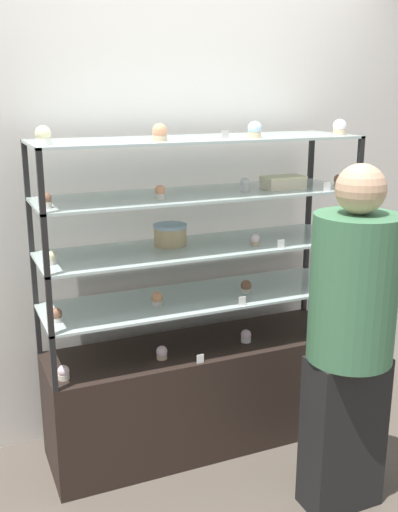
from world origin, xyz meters
The scene contains 34 objects.
ground_plane centered at (0.00, 0.00, 0.00)m, with size 20.00×20.00×0.00m, color brown.
back_wall centered at (0.00, 0.37, 1.30)m, with size 8.00×0.05×2.60m.
display_base centered at (0.00, 0.00, 0.28)m, with size 1.57×0.45×0.56m.
display_riser_lower centered at (0.00, 0.00, 0.81)m, with size 1.57×0.45×0.26m.
display_riser_middle centered at (0.00, 0.00, 1.07)m, with size 1.57×0.45×0.26m.
display_riser_upper centered at (0.00, 0.00, 1.34)m, with size 1.57×0.45×0.26m.
display_riser_top centered at (0.00, 0.00, 1.60)m, with size 1.57×0.45×0.26m.
layer_cake_centerpiece centered at (-0.12, 0.07, 1.14)m, with size 0.17×0.17×0.10m.
sheet_cake_frosted centered at (0.44, -0.04, 1.38)m, with size 0.21×0.12×0.06m.
cupcake_0 centered at (-0.72, -0.11, 0.60)m, with size 0.05×0.05×0.07m.
cupcake_1 centered at (-0.24, -0.09, 0.60)m, with size 0.05×0.05×0.07m.
cupcake_2 centered at (0.24, -0.07, 0.60)m, with size 0.05×0.05×0.07m.
cupcake_3 centered at (0.72, -0.04, 0.60)m, with size 0.05×0.05×0.07m.
price_tag_0 centered at (-0.08, -0.21, 0.59)m, with size 0.04×0.00×0.04m.
cupcake_4 centered at (-0.73, -0.07, 0.86)m, with size 0.06×0.06×0.07m.
cupcake_5 centered at (-0.24, -0.04, 0.86)m, with size 0.06×0.06×0.07m.
cupcake_6 centered at (0.24, -0.04, 0.86)m, with size 0.06×0.06×0.07m.
cupcake_7 centered at (0.72, -0.04, 0.86)m, with size 0.06×0.06×0.07m.
price_tag_1 centered at (0.14, -0.21, 0.85)m, with size 0.04×0.00×0.04m.
cupcake_8 centered at (-0.73, -0.04, 1.12)m, with size 0.05×0.05×0.06m.
cupcake_9 centered at (0.26, -0.11, 1.12)m, with size 0.05×0.05×0.06m.
cupcake_10 centered at (0.72, -0.11, 1.12)m, with size 0.05×0.05×0.06m.
price_tag_2 centered at (0.34, -0.21, 1.11)m, with size 0.04×0.00×0.04m.
cupcake_11 centered at (-0.74, -0.10, 1.38)m, with size 0.05×0.05×0.07m.
cupcake_12 centered at (-0.23, -0.09, 1.38)m, with size 0.05×0.05×0.07m.
cupcake_13 centered at (0.23, -0.03, 1.38)m, with size 0.05×0.05×0.07m.
cupcake_14 centered at (0.73, -0.11, 1.38)m, with size 0.05×0.05×0.07m.
price_tag_3 centered at (0.59, -0.21, 1.37)m, with size 0.04×0.00×0.04m.
cupcake_15 centered at (-0.73, -0.09, 1.65)m, with size 0.07×0.07×0.08m.
cupcake_16 centered at (-0.24, -0.11, 1.65)m, with size 0.07×0.07×0.08m.
cupcake_17 centered at (0.24, -0.11, 1.65)m, with size 0.07×0.07×0.08m.
cupcake_18 centered at (0.72, -0.10, 1.65)m, with size 0.07×0.07×0.08m.
price_tag_4 centered at (0.04, -0.21, 1.64)m, with size 0.04×0.00×0.04m.
customer_figure centered at (0.39, -0.71, 0.83)m, with size 0.36×0.36×1.55m.
Camera 1 is at (-1.13, -2.62, 1.83)m, focal length 42.00 mm.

